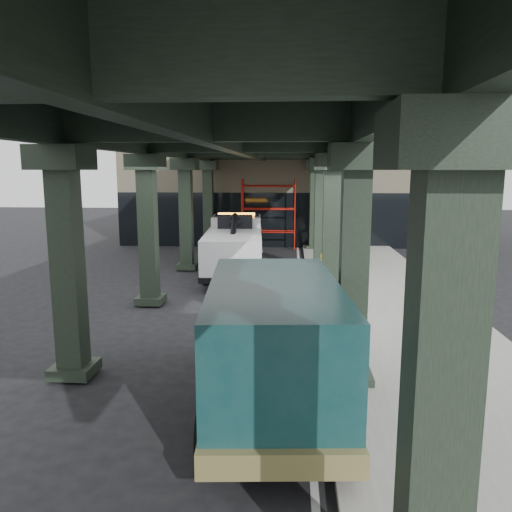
% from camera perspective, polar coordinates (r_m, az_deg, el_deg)
% --- Properties ---
extents(ground, '(90.00, 90.00, 0.00)m').
position_cam_1_polar(ground, '(14.83, -1.24, -7.86)').
color(ground, black).
rests_on(ground, ground).
extents(sidewalk, '(5.00, 40.00, 0.15)m').
position_cam_1_polar(sidewalk, '(16.96, 14.81, -5.65)').
color(sidewalk, gray).
rests_on(sidewalk, ground).
extents(lane_stripe, '(0.12, 38.00, 0.01)m').
position_cam_1_polar(lane_stripe, '(16.69, 5.26, -5.86)').
color(lane_stripe, silver).
rests_on(lane_stripe, ground).
extents(viaduct, '(7.40, 32.00, 6.40)m').
position_cam_1_polar(viaduct, '(16.19, -2.08, 13.20)').
color(viaduct, black).
rests_on(viaduct, ground).
extents(building, '(22.00, 10.00, 8.00)m').
position_cam_1_polar(building, '(34.08, 5.30, 8.92)').
color(building, '#C6B793').
rests_on(building, ground).
extents(scaffolding, '(3.08, 0.88, 4.00)m').
position_cam_1_polar(scaffolding, '(28.84, 1.46, 5.04)').
color(scaffolding, '#AF170E').
rests_on(scaffolding, ground).
extents(tow_truck, '(2.82, 8.21, 2.65)m').
position_cam_1_polar(tow_truck, '(21.94, -2.41, 1.38)').
color(tow_truck, black).
rests_on(tow_truck, ground).
extents(towed_van, '(2.92, 6.40, 2.53)m').
position_cam_1_polar(towed_van, '(9.53, 1.97, -9.46)').
color(towed_van, '#103739').
rests_on(towed_van, ground).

